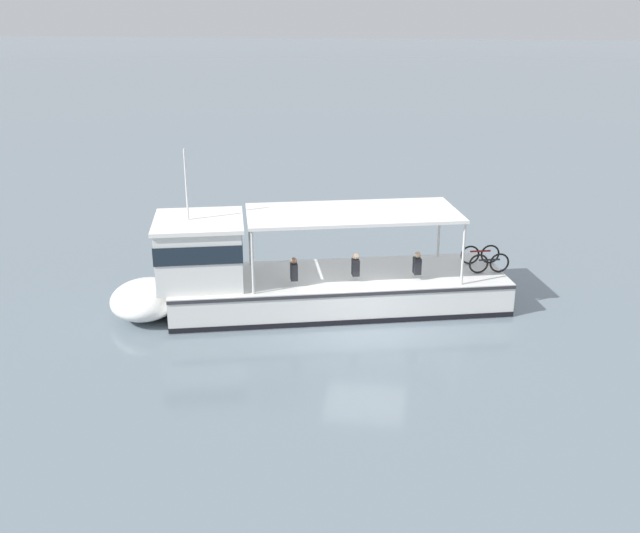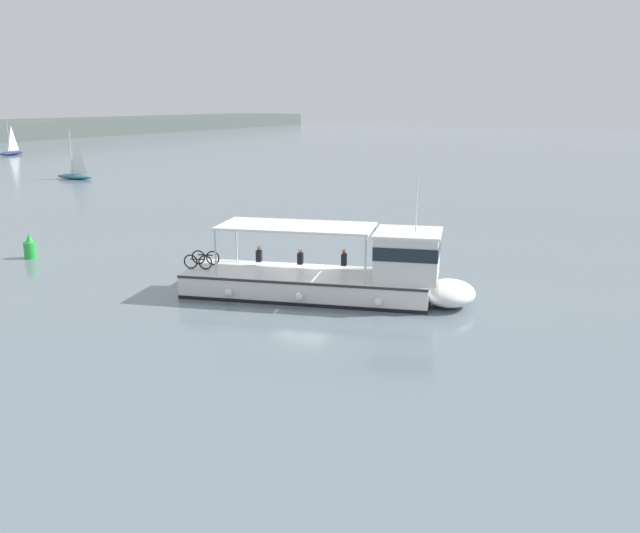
% 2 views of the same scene
% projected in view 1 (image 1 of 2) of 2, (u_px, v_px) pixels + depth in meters
% --- Properties ---
extents(ground_plane, '(400.00, 400.00, 0.00)m').
position_uv_depth(ground_plane, '(367.00, 331.00, 22.40)').
color(ground_plane, slate).
extents(ferry_main, '(6.31, 13.07, 5.32)m').
position_uv_depth(ferry_main, '(289.00, 279.00, 23.77)').
color(ferry_main, white).
rests_on(ferry_main, ground).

